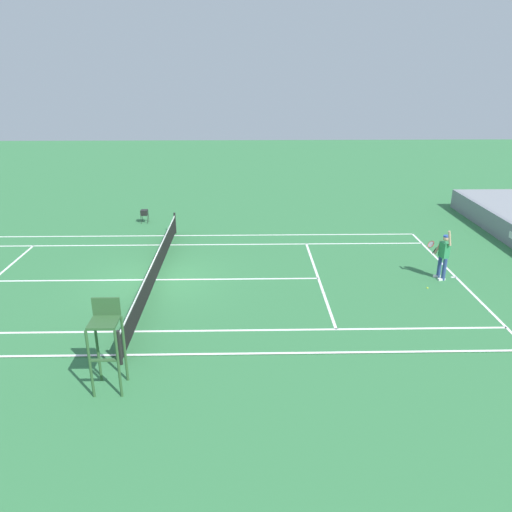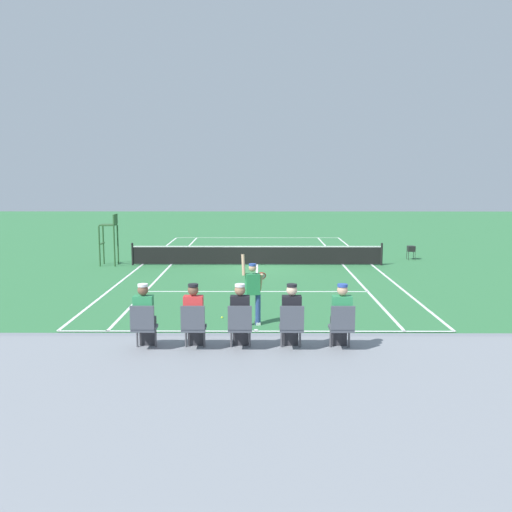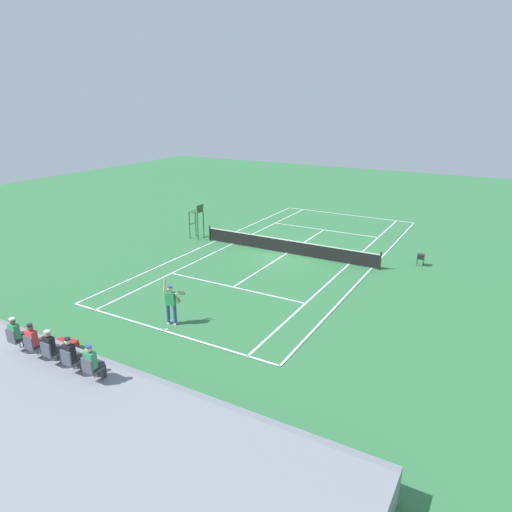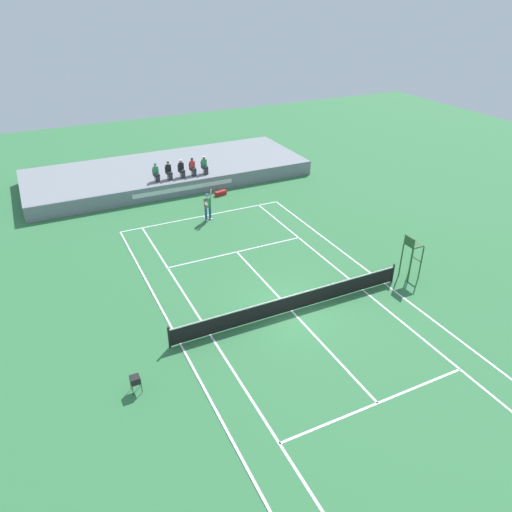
# 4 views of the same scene
# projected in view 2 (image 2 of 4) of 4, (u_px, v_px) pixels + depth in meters

# --- Properties ---
(ground_plane) EXTENTS (80.00, 80.00, 0.00)m
(ground_plane) POSITION_uv_depth(u_px,v_px,m) (257.00, 265.00, 27.94)
(ground_plane) COLOR #337542
(court) EXTENTS (11.08, 23.88, 0.03)m
(court) POSITION_uv_depth(u_px,v_px,m) (257.00, 265.00, 27.94)
(court) COLOR #337542
(court) RESTS_ON ground
(net) EXTENTS (11.98, 0.10, 1.07)m
(net) POSITION_uv_depth(u_px,v_px,m) (257.00, 254.00, 27.87)
(net) COLOR black
(net) RESTS_ON ground
(barrier_wall) EXTENTS (21.37, 0.25, 1.06)m
(barrier_wall) POSITION_uv_depth(u_px,v_px,m) (255.00, 360.00, 12.10)
(barrier_wall) COLOR gray
(barrier_wall) RESTS_ON ground
(bleacher_platform) EXTENTS (21.37, 7.83, 1.06)m
(bleacher_platform) POSITION_uv_depth(u_px,v_px,m) (253.00, 451.00, 8.10)
(bleacher_platform) COLOR gray
(bleacher_platform) RESTS_ON ground
(spectator_seated_0) EXTENTS (0.44, 0.60, 1.27)m
(spectator_seated_0) POSITION_uv_depth(u_px,v_px,m) (341.00, 318.00, 10.95)
(spectator_seated_0) COLOR #474C56
(spectator_seated_0) RESTS_ON bleacher_platform
(spectator_seated_1) EXTENTS (0.44, 0.60, 1.27)m
(spectator_seated_1) POSITION_uv_depth(u_px,v_px,m) (291.00, 317.00, 10.95)
(spectator_seated_1) COLOR #474C56
(spectator_seated_1) RESTS_ON bleacher_platform
(spectator_seated_2) EXTENTS (0.44, 0.60, 1.27)m
(spectator_seated_2) POSITION_uv_depth(u_px,v_px,m) (240.00, 317.00, 10.96)
(spectator_seated_2) COLOR #474C56
(spectator_seated_2) RESTS_ON bleacher_platform
(spectator_seated_3) EXTENTS (0.44, 0.60, 1.27)m
(spectator_seated_3) POSITION_uv_depth(u_px,v_px,m) (194.00, 317.00, 10.96)
(spectator_seated_3) COLOR #474C56
(spectator_seated_3) RESTS_ON bleacher_platform
(spectator_seated_4) EXTENTS (0.44, 0.60, 1.27)m
(spectator_seated_4) POSITION_uv_depth(u_px,v_px,m) (145.00, 317.00, 10.96)
(spectator_seated_4) COLOR #474C56
(spectator_seated_4) RESTS_ON bleacher_platform
(tennis_player) EXTENTS (0.74, 0.75, 2.08)m
(tennis_player) POSITION_uv_depth(u_px,v_px,m) (253.00, 292.00, 16.70)
(tennis_player) COLOR navy
(tennis_player) RESTS_ON ground
(tennis_ball) EXTENTS (0.07, 0.07, 0.07)m
(tennis_ball) POSITION_uv_depth(u_px,v_px,m) (222.00, 318.00, 17.65)
(tennis_ball) COLOR #D1E533
(tennis_ball) RESTS_ON ground
(umpire_chair) EXTENTS (0.77, 0.77, 2.44)m
(umpire_chair) POSITION_uv_depth(u_px,v_px,m) (110.00, 233.00, 27.75)
(umpire_chair) COLOR #2D562D
(umpire_chair) RESTS_ON ground
(equipment_bag) EXTENTS (0.95, 0.50, 0.32)m
(equipment_bag) POSITION_uv_depth(u_px,v_px,m) (148.00, 359.00, 13.27)
(equipment_bag) COLOR red
(equipment_bag) RESTS_ON ground
(ball_hopper) EXTENTS (0.36, 0.36, 0.70)m
(ball_hopper) POSITION_uv_depth(u_px,v_px,m) (411.00, 248.00, 29.69)
(ball_hopper) COLOR black
(ball_hopper) RESTS_ON ground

